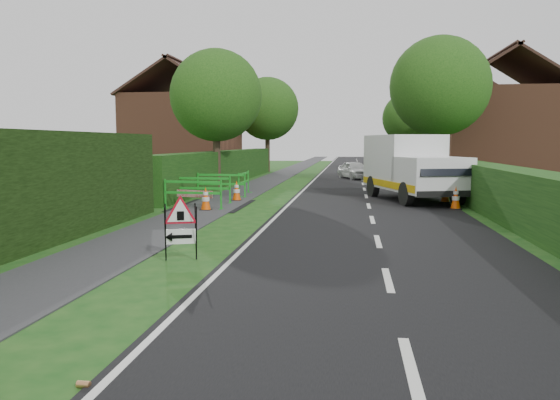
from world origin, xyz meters
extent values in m
plane|color=#164915|center=(0.00, 0.00, 0.00)|extent=(120.00, 120.00, 0.00)
cube|color=black|center=(2.50, 35.00, 0.00)|extent=(6.00, 90.00, 0.02)
cube|color=#2D2D30|center=(-3.00, 35.00, 0.01)|extent=(2.00, 90.00, 0.02)
cube|color=#14380F|center=(-5.00, 22.00, 0.00)|extent=(1.00, 24.00, 1.80)
cube|color=#14380F|center=(6.50, 16.00, 0.00)|extent=(1.20, 50.00, 1.50)
cube|color=brown|center=(-10.00, 30.00, 2.75)|extent=(7.00, 7.00, 5.50)
cube|color=#331E19|center=(-11.75, 30.00, 6.59)|extent=(4.00, 7.40, 2.58)
cube|color=#331E19|center=(-8.25, 30.00, 6.59)|extent=(4.00, 7.40, 2.58)
cube|color=#331E19|center=(-10.00, 30.00, 7.69)|extent=(0.25, 7.40, 0.18)
cube|color=brown|center=(11.00, 28.00, 2.75)|extent=(7.00, 7.00, 5.50)
cube|color=#331E19|center=(9.25, 28.00, 6.59)|extent=(4.00, 7.40, 2.58)
cube|color=#331E19|center=(12.75, 28.00, 6.59)|extent=(4.00, 7.40, 2.58)
cube|color=#331E19|center=(11.00, 28.00, 7.69)|extent=(0.25, 7.40, 0.18)
cube|color=brown|center=(12.00, 42.00, 2.75)|extent=(7.00, 7.00, 5.50)
cube|color=#331E19|center=(10.25, 42.00, 6.59)|extent=(4.00, 7.40, 2.58)
cube|color=#331E19|center=(13.75, 42.00, 6.59)|extent=(4.00, 7.40, 2.58)
cube|color=#331E19|center=(12.00, 42.00, 7.69)|extent=(0.25, 7.40, 0.18)
cylinder|color=#2D2116|center=(-4.60, 18.00, 1.31)|extent=(0.36, 0.36, 2.62)
sphere|color=#1A4312|center=(-4.60, 18.00, 4.50)|extent=(4.40, 4.40, 4.40)
cylinder|color=#2D2116|center=(6.40, 22.00, 1.49)|extent=(0.36, 0.36, 2.97)
sphere|color=#1A4312|center=(6.40, 22.00, 5.18)|extent=(5.20, 5.20, 5.20)
cylinder|color=#2D2116|center=(-4.60, 34.00, 1.40)|extent=(0.36, 0.36, 2.80)
sphere|color=#1A4312|center=(-4.60, 34.00, 4.84)|extent=(4.80, 4.80, 4.80)
cylinder|color=#2D2116|center=(6.40, 38.00, 1.22)|extent=(0.36, 0.36, 2.45)
sphere|color=#1A4312|center=(6.40, 38.00, 4.23)|extent=(4.20, 4.20, 4.20)
cylinder|color=black|center=(-1.52, 1.79, 0.55)|extent=(0.13, 0.32, 1.06)
cylinder|color=black|center=(-1.61, 2.04, 0.55)|extent=(0.13, 0.32, 1.06)
cylinder|color=black|center=(-0.98, 1.97, 0.55)|extent=(0.13, 0.32, 1.06)
cylinder|color=black|center=(-1.07, 2.22, 0.55)|extent=(0.13, 0.32, 1.06)
cube|color=white|center=(-1.29, 1.99, 0.47)|extent=(0.56, 0.20, 0.28)
cube|color=black|center=(-1.28, 1.98, 0.47)|extent=(0.40, 0.14, 0.07)
cone|color=black|center=(-1.50, 1.91, 0.47)|extent=(0.18, 0.20, 0.17)
cube|color=black|center=(-1.28, 1.97, 0.87)|extent=(0.13, 0.05, 0.17)
cube|color=silver|center=(3.94, 14.59, 1.50)|extent=(3.10, 3.97, 2.09)
cube|color=silver|center=(4.72, 12.07, 1.09)|extent=(2.73, 2.79, 1.28)
cube|color=black|center=(5.04, 11.03, 1.41)|extent=(1.89, 0.80, 0.59)
cube|color=#DBA80B|center=(3.20, 13.30, 0.67)|extent=(1.60, 5.12, 0.26)
cube|color=#DBA80B|center=(5.28, 13.95, 0.67)|extent=(1.60, 5.12, 0.26)
cube|color=black|center=(5.04, 11.04, 0.52)|extent=(2.06, 0.75, 0.22)
cylinder|color=black|center=(3.81, 11.73, 0.43)|extent=(0.50, 0.90, 0.87)
cylinder|color=black|center=(5.67, 12.30, 0.43)|extent=(0.50, 0.90, 0.87)
cylinder|color=black|center=(2.78, 15.06, 0.43)|extent=(0.50, 0.90, 0.87)
cylinder|color=black|center=(4.64, 15.63, 0.43)|extent=(0.50, 0.90, 0.87)
cube|color=black|center=(5.38, 11.04, 0.02)|extent=(0.38, 0.38, 0.04)
cone|color=#F65307|center=(5.38, 11.04, 0.42)|extent=(0.32, 0.32, 0.75)
cylinder|color=white|center=(5.38, 11.04, 0.38)|extent=(0.25, 0.25, 0.14)
cylinder|color=white|center=(5.38, 11.04, 0.56)|extent=(0.17, 0.17, 0.10)
cube|color=black|center=(5.39, 13.21, 0.02)|extent=(0.38, 0.38, 0.04)
cone|color=#F65307|center=(5.39, 13.21, 0.42)|extent=(0.32, 0.32, 0.75)
cylinder|color=white|center=(5.39, 13.21, 0.38)|extent=(0.25, 0.25, 0.14)
cylinder|color=white|center=(5.39, 13.21, 0.56)|extent=(0.17, 0.17, 0.10)
cube|color=black|center=(4.87, 15.94, 0.02)|extent=(0.38, 0.38, 0.04)
cone|color=#F65307|center=(4.87, 15.94, 0.42)|extent=(0.32, 0.32, 0.75)
cylinder|color=white|center=(4.87, 15.94, 0.38)|extent=(0.25, 0.25, 0.14)
cylinder|color=white|center=(4.87, 15.94, 0.56)|extent=(0.17, 0.17, 0.10)
cube|color=black|center=(-2.90, 9.67, 0.02)|extent=(0.38, 0.38, 0.04)
cone|color=#F65307|center=(-2.90, 9.67, 0.42)|extent=(0.32, 0.32, 0.75)
cylinder|color=white|center=(-2.90, 9.67, 0.38)|extent=(0.25, 0.25, 0.14)
cylinder|color=white|center=(-2.90, 9.67, 0.56)|extent=(0.17, 0.17, 0.10)
cube|color=black|center=(-2.52, 12.76, 0.02)|extent=(0.38, 0.38, 0.04)
cone|color=#F65307|center=(-2.52, 12.76, 0.42)|extent=(0.32, 0.32, 0.75)
cylinder|color=white|center=(-2.52, 12.76, 0.38)|extent=(0.25, 0.25, 0.14)
cylinder|color=white|center=(-2.52, 12.76, 0.56)|extent=(0.17, 0.17, 0.10)
cube|color=#1B9922|center=(-4.43, 10.06, 0.50)|extent=(0.05, 0.05, 1.00)
cube|color=#1B9922|center=(-2.43, 9.90, 0.50)|extent=(0.05, 0.05, 1.00)
cube|color=#1B9922|center=(-3.43, 9.98, 0.92)|extent=(2.00, 0.21, 0.08)
cube|color=#1B9922|center=(-3.43, 9.98, 0.55)|extent=(2.00, 0.21, 0.08)
cube|color=#1B9922|center=(-4.43, 10.06, 0.02)|extent=(0.09, 0.35, 0.04)
cube|color=#1B9922|center=(-2.43, 9.90, 0.02)|extent=(0.09, 0.35, 0.04)
cube|color=#1B9922|center=(-4.55, 11.88, 0.50)|extent=(0.05, 0.05, 1.00)
cube|color=#1B9922|center=(-2.56, 11.78, 0.50)|extent=(0.05, 0.05, 1.00)
cube|color=#1B9922|center=(-3.56, 11.83, 0.92)|extent=(2.00, 0.15, 0.08)
cube|color=#1B9922|center=(-3.56, 11.83, 0.55)|extent=(2.00, 0.15, 0.08)
cube|color=#1B9922|center=(-4.55, 11.88, 0.02)|extent=(0.08, 0.35, 0.04)
cube|color=#1B9922|center=(-2.56, 11.78, 0.02)|extent=(0.08, 0.35, 0.04)
cube|color=#1B9922|center=(-4.43, 14.07, 0.50)|extent=(0.05, 0.05, 1.00)
cube|color=#1B9922|center=(-2.43, 13.99, 0.50)|extent=(0.05, 0.05, 1.00)
cube|color=#1B9922|center=(-3.43, 14.03, 0.92)|extent=(2.00, 0.13, 0.08)
cube|color=#1B9922|center=(-3.43, 14.03, 0.55)|extent=(2.00, 0.13, 0.08)
cube|color=#1B9922|center=(-4.43, 14.07, 0.02)|extent=(0.07, 0.35, 0.04)
cube|color=#1B9922|center=(-2.43, 13.99, 0.02)|extent=(0.07, 0.35, 0.04)
cube|color=#1B9922|center=(-2.70, 14.08, 0.50)|extent=(0.05, 0.05, 1.00)
cube|color=#1B9922|center=(-2.69, 16.08, 0.50)|extent=(0.05, 0.05, 1.00)
cube|color=#1B9922|center=(-2.70, 15.08, 0.92)|extent=(0.06, 2.00, 0.08)
cube|color=#1B9922|center=(-2.70, 15.08, 0.55)|extent=(0.06, 2.00, 0.08)
cube|color=#1B9922|center=(-2.70, 14.08, 0.02)|extent=(0.35, 0.06, 0.04)
cube|color=#1B9922|center=(-2.69, 16.08, 0.02)|extent=(0.35, 0.06, 0.04)
cube|color=red|center=(-3.58, 10.68, 0.00)|extent=(1.43, 0.52, 0.25)
cylinder|color=#BF7F4C|center=(-0.51, -3.33, 0.00)|extent=(0.12, 0.07, 0.07)
imported|color=white|center=(2.07, 26.37, 0.55)|extent=(2.40, 3.50, 1.11)
camera|label=1|loc=(1.90, -7.83, 2.24)|focal=35.00mm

